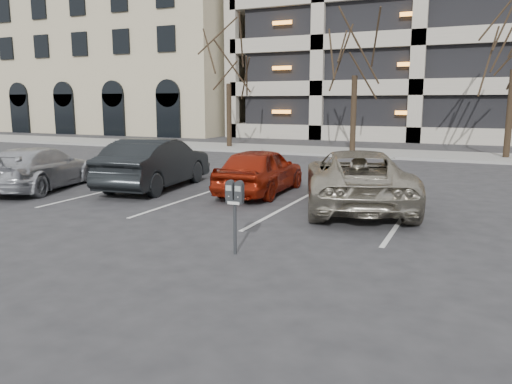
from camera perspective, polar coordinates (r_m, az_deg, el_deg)
ground at (r=9.82m, az=6.38°, el=-4.97°), size 140.00×140.00×0.00m
sidewalk at (r=25.32m, az=17.56°, el=4.08°), size 80.00×4.00×0.12m
stall_lines at (r=12.38m, az=3.47°, el=-1.71°), size 16.90×5.20×0.00m
office_building at (r=49.94m, az=-14.75°, el=15.57°), size 26.00×16.20×15.00m
tree_a at (r=28.32m, az=-3.18°, el=16.64°), size 3.49×3.49×7.94m
tree_b at (r=25.97m, az=11.41°, el=18.07°), size 3.77×3.77×8.57m
parking_meter at (r=8.38m, az=-2.45°, el=-0.82°), size 0.32×0.13×1.25m
suv_silver at (r=12.52m, az=11.41°, el=1.52°), size 3.86×5.61×1.43m
car_red at (r=14.10m, az=0.50°, el=2.48°), size 1.70×3.93×1.32m
car_dark at (r=15.28m, az=-11.39°, el=3.22°), size 2.11×4.72×1.50m
car_silver at (r=16.14m, az=-23.51°, el=2.51°), size 2.86×4.67×1.27m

